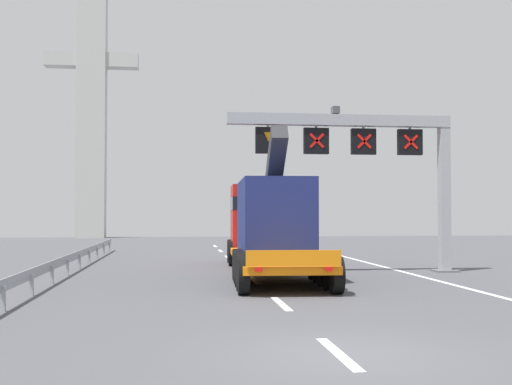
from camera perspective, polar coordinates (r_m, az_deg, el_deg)
ground at (r=11.26m, az=7.77°, el=-13.80°), size 112.00×112.00×0.00m
lane_markings at (r=26.09m, az=-0.94°, el=-6.97°), size 0.20×44.98×0.01m
edge_line_right at (r=24.48m, az=14.82°, el=-7.25°), size 0.20×63.00×0.01m
overhead_lane_gantry at (r=26.48m, az=9.74°, el=3.88°), size 9.24×0.90×6.58m
heavy_haul_truck_orange at (r=26.32m, az=0.99°, el=-2.60°), size 3.60×14.16×5.30m
guardrail_left at (r=25.81m, az=-16.20°, el=-5.72°), size 0.13×33.49×0.76m
bridge_pylon_distant at (r=66.80m, az=-14.12°, el=8.59°), size 9.00×2.00×28.00m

